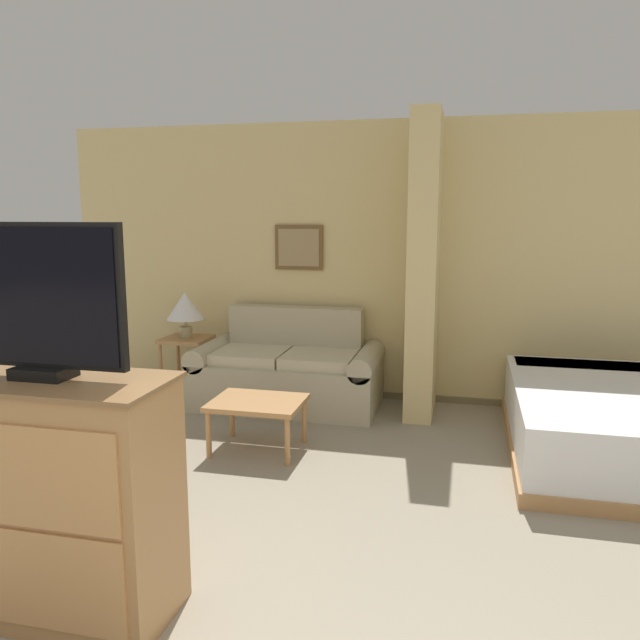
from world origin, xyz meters
The scene contains 9 objects.
wall_back centered at (0.00, 4.45, 1.29)m, with size 7.20×0.16×2.60m.
wall_partition_pillar centered at (-0.05, 4.04, 1.30)m, with size 0.24×0.71×2.60m.
couch centered at (-1.26, 3.97, 0.32)m, with size 1.70×0.84×0.88m.
coffee_table centered at (-1.17, 2.84, 0.34)m, with size 0.68×0.54×0.39m.
side_table centered at (-2.30, 4.02, 0.48)m, with size 0.43×0.43×0.58m.
table_lamp centered at (-2.30, 4.02, 0.88)m, with size 0.35×0.35×0.44m.
tv_dresser centered at (-1.41, 0.81, 0.54)m, with size 1.08×0.49×1.07m.
tv centered at (-1.41, 0.82, 1.40)m, with size 0.79×0.16×0.66m.
bed centered at (1.44, 3.33, 0.26)m, with size 1.55×2.05×0.51m.
Camera 1 is at (0.32, -1.40, 1.77)m, focal length 35.00 mm.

